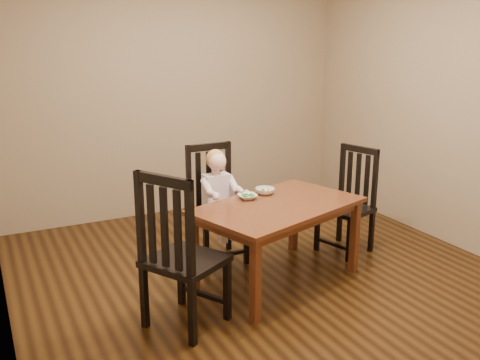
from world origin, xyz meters
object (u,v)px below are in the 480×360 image
chair_right (349,202)px  bowl_veg (265,191)px  chair_child (215,206)px  chair_left (180,255)px  bowl_peas (248,197)px  dining_table (278,213)px  toddler (217,193)px

chair_right → bowl_veg: size_ratio=5.94×
chair_child → chair_left: chair_left is taller
chair_right → bowl_veg: bearing=72.8°
bowl_peas → dining_table: bearing=-55.2°
dining_table → chair_right: chair_right is taller
chair_right → toddler: (-1.21, 0.33, 0.16)m
chair_left → chair_right: 2.01m
chair_child → bowl_peas: (0.11, -0.42, 0.19)m
chair_child → chair_left: size_ratio=0.92×
chair_child → dining_table: bearing=112.1°
dining_table → chair_left: 1.03m
chair_right → dining_table: bearing=90.0°
chair_child → toddler: (0.00, -0.05, 0.13)m
chair_left → toddler: bearing=112.9°
dining_table → chair_child: chair_child is taller
chair_child → toddler: size_ratio=2.01×
chair_left → bowl_peas: size_ratio=7.23×
chair_left → toddler: size_ratio=2.18×
dining_table → bowl_veg: size_ratio=9.14×
dining_table → bowl_veg: bearing=82.3°
chair_right → bowl_veg: (-0.90, 0.01, 0.22)m
chair_right → bowl_veg: 0.93m
chair_child → chair_left: 1.22m
dining_table → chair_child: bearing=112.2°
chair_right → bowl_peas: 1.12m
chair_child → chair_right: bearing=162.3°
dining_table → bowl_peas: bowl_peas is taller
bowl_veg → bowl_peas: bearing=-163.2°
toddler → dining_table: bearing=113.8°
chair_right → bowl_peas: size_ratio=6.29×
chair_child → chair_left: (-0.71, -0.99, 0.04)m
chair_left → bowl_peas: chair_left is taller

